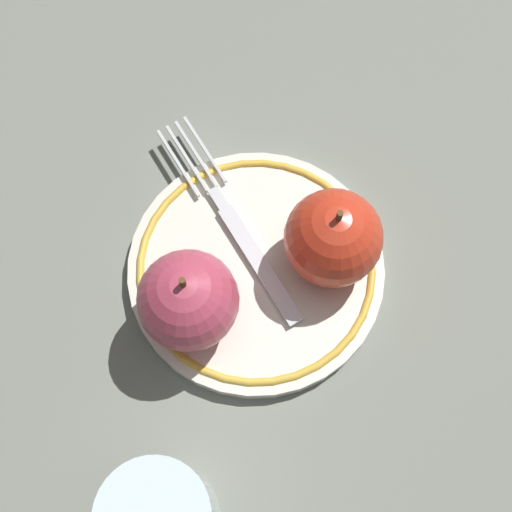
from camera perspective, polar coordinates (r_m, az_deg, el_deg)
ground_plane at (r=0.55m, az=1.48°, el=0.28°), size 2.00×2.00×0.00m
plate at (r=0.54m, az=0.00°, el=-1.02°), size 0.19×0.19×0.02m
apple_red_whole at (r=0.49m, az=-5.45°, el=-3.55°), size 0.07×0.07×0.08m
apple_second_whole at (r=0.50m, az=6.20°, el=1.44°), size 0.07×0.07×0.08m
fork at (r=0.54m, az=-1.73°, el=2.58°), size 0.06×0.19×0.00m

